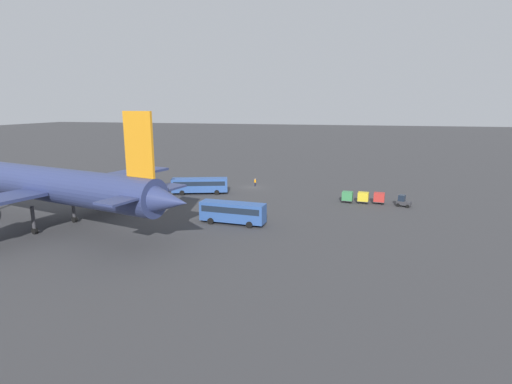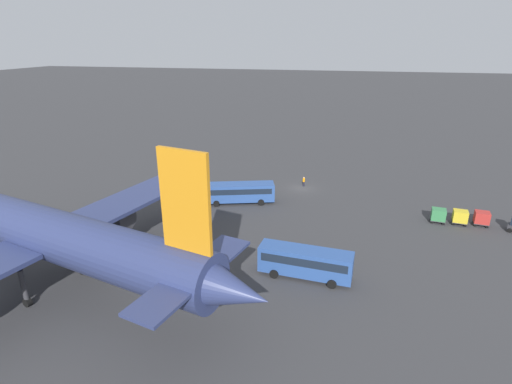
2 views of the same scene
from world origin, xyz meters
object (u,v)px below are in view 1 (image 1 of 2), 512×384
shuttle_bus_far (233,211)px  baggage_tug (403,201)px  worker_person (255,182)px  cargo_cart_yellow (363,197)px  airplane (44,184)px  shuttle_bus_near (200,184)px  cargo_cart_green (347,196)px  cargo_cart_red (379,197)px

shuttle_bus_far → baggage_tug: shuttle_bus_far is taller
worker_person → cargo_cart_yellow: size_ratio=0.80×
airplane → cargo_cart_yellow: airplane is taller
shuttle_bus_near → cargo_cart_yellow: size_ratio=5.39×
airplane → cargo_cart_green: airplane is taller
airplane → cargo_cart_green: (-43.37, -26.71, -5.29)m
airplane → shuttle_bus_far: 28.15m
airplane → worker_person: (-22.71, -37.39, -5.61)m
airplane → cargo_cart_green: bearing=-134.8°
airplane → baggage_tug: (-53.25, -26.00, -5.54)m
shuttle_bus_far → cargo_cart_yellow: (-19.65, -18.70, -0.82)m
airplane → cargo_cart_green: size_ratio=24.22×
airplane → worker_person: size_ratio=30.18×
baggage_tug → cargo_cart_green: (9.88, -0.71, 0.25)m
cargo_cart_yellow → worker_person: bearing=-24.2°
baggage_tug → cargo_cart_red: 4.28m
shuttle_bus_far → cargo_cart_green: size_ratio=4.77×
cargo_cart_red → cargo_cart_yellow: same height
cargo_cart_red → cargo_cart_green: bearing=3.6°
baggage_tug → cargo_cart_red: baggage_tug is taller
airplane → worker_person: bearing=-107.7°
cargo_cart_red → shuttle_bus_near: bearing=-0.1°
shuttle_bus_far → airplane: bearing=21.2°
shuttle_bus_near → shuttle_bus_far: shuttle_bus_far is taller
shuttle_bus_near → airplane: bearing=45.6°
baggage_tug → cargo_cart_yellow: (7.00, -0.79, 0.25)m
airplane → shuttle_bus_near: 30.66m
worker_person → cargo_cart_green: cargo_cart_green is taller
shuttle_bus_near → baggage_tug: (-39.75, 1.15, -0.98)m
cargo_cart_red → cargo_cart_yellow: size_ratio=1.00×
shuttle_bus_near → worker_person: shuttle_bus_near is taller
shuttle_bus_near → baggage_tug: shuttle_bus_near is taller
shuttle_bus_far → cargo_cart_green: (-16.78, -18.62, -0.82)m
cargo_cart_yellow → cargo_cart_green: size_ratio=1.00×
shuttle_bus_near → cargo_cart_yellow: bearing=161.4°
baggage_tug → cargo_cart_yellow: baggage_tug is taller
shuttle_bus_near → cargo_cart_red: bearing=161.9°
worker_person → cargo_cart_yellow: cargo_cart_yellow is taller
shuttle_bus_far → baggage_tug: 32.13m
airplane → shuttle_bus_far: (-26.59, -8.09, -4.47)m
shuttle_bus_near → baggage_tug: 39.78m
baggage_tug → cargo_cart_red: size_ratio=1.25×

